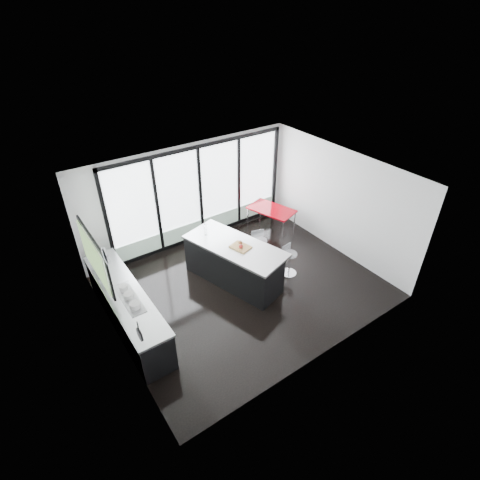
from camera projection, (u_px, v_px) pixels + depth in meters
floor at (244, 287)px, 8.97m from camera, size 6.00×5.00×0.00m
ceiling at (245, 180)px, 7.41m from camera, size 6.00×5.00×0.00m
wall_back at (199, 198)px, 10.07m from camera, size 6.00×0.09×2.80m
wall_front at (327, 303)px, 6.49m from camera, size 6.00×0.00×2.80m
wall_left at (104, 275)px, 6.88m from camera, size 0.26×5.00×2.80m
wall_right at (339, 201)px, 9.62m from camera, size 0.00×5.00×2.80m
counter_cabinets at (127, 308)px, 7.72m from camera, size 0.69×3.24×1.36m
island at (233, 263)px, 8.90m from camera, size 1.70×2.66×1.31m
bar_stool_near at (289, 263)px, 9.22m from camera, size 0.44×0.44×0.63m
bar_stool_far at (259, 251)px, 9.59m from camera, size 0.54×0.54×0.70m
red_table at (271, 219)px, 10.92m from camera, size 1.12×1.48×0.70m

